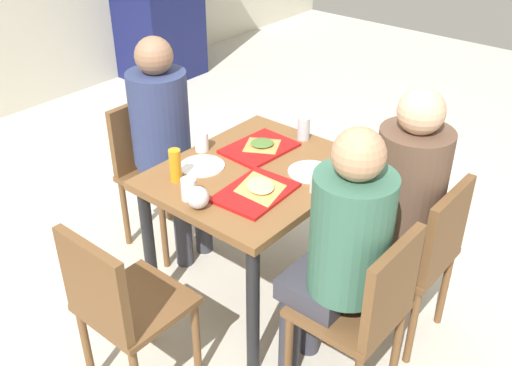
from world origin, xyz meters
TOP-DOWN VIEW (x-y plane):
  - ground_plane at (0.00, 0.00)m, footprint 10.00×10.00m
  - main_table at (0.00, 0.00)m, footprint 0.98×0.80m
  - chair_near_left at (-0.24, -0.78)m, footprint 0.40×0.40m
  - chair_near_right at (0.24, -0.78)m, footprint 0.40×0.40m
  - chair_far_side at (0.00, 0.78)m, footprint 0.40×0.40m
  - chair_left_end at (-0.87, 0.00)m, footprint 0.40×0.40m
  - person_in_red at (-0.24, -0.64)m, footprint 0.32×0.42m
  - person_in_brown_jacket at (0.24, -0.64)m, footprint 0.32×0.42m
  - person_far_side at (-0.00, 0.64)m, footprint 0.32×0.42m
  - tray_red_near at (-0.17, -0.14)m, footprint 0.38×0.28m
  - tray_red_far at (0.17, 0.12)m, footprint 0.38×0.28m
  - paper_plate_center at (-0.15, 0.22)m, footprint 0.22×0.22m
  - paper_plate_near_edge at (0.15, -0.22)m, footprint 0.22×0.22m
  - pizza_slice_a at (-0.14, -0.14)m, footprint 0.28×0.29m
  - pizza_slice_b at (0.19, 0.12)m, footprint 0.21×0.21m
  - plastic_cup_a at (-0.02, 0.34)m, footprint 0.07×0.07m
  - plastic_cup_b at (0.02, -0.34)m, footprint 0.07×0.07m
  - plastic_cup_c at (-0.39, 0.06)m, footprint 0.07×0.07m
  - soda_can at (0.41, 0.02)m, footprint 0.07×0.07m
  - condiment_bottle at (-0.32, 0.22)m, footprint 0.06×0.06m
  - foil_bundle at (-0.41, -0.02)m, footprint 0.10×0.10m

SIDE VIEW (x-z plane):
  - ground_plane at x=0.00m, z-range -0.02..0.00m
  - chair_near_left at x=-0.24m, z-range 0.08..0.95m
  - chair_near_right at x=0.24m, z-range 0.08..0.95m
  - chair_far_side at x=0.00m, z-range 0.08..0.95m
  - chair_left_end at x=-0.87m, z-range 0.08..0.95m
  - main_table at x=0.00m, z-range 0.27..1.03m
  - person_in_red at x=-0.24m, z-range 0.12..1.40m
  - person_in_brown_jacket at x=0.24m, z-range 0.12..1.40m
  - person_far_side at x=0.00m, z-range 0.12..1.40m
  - paper_plate_center at x=-0.15m, z-range 0.76..0.77m
  - paper_plate_near_edge at x=0.15m, z-range 0.76..0.77m
  - tray_red_near at x=-0.17m, z-range 0.76..0.78m
  - tray_red_far at x=0.17m, z-range 0.76..0.78m
  - pizza_slice_a at x=-0.14m, z-range 0.78..0.80m
  - pizza_slice_b at x=0.19m, z-range 0.78..0.80m
  - plastic_cup_a at x=-0.02m, z-range 0.76..0.86m
  - plastic_cup_b at x=0.02m, z-range 0.76..0.86m
  - plastic_cup_c at x=-0.39m, z-range 0.76..0.86m
  - foil_bundle at x=-0.41m, z-range 0.76..0.86m
  - soda_can at x=0.41m, z-range 0.76..0.88m
  - condiment_bottle at x=-0.32m, z-range 0.76..0.92m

